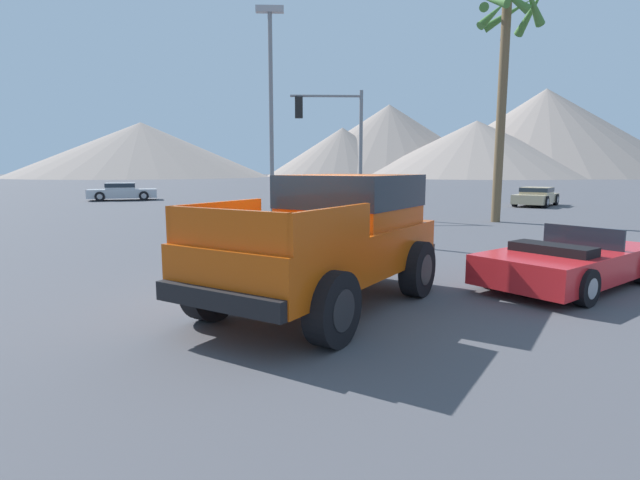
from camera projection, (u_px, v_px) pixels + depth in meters
ground_plane at (296, 303)px, 8.20m from camera, size 320.00×320.00×0.00m
orange_pickup_truck at (334, 232)px, 8.07m from camera, size 4.38×5.14×2.08m
red_convertible_car at (569, 263)px, 9.33m from camera, size 4.28×3.78×1.09m
parked_car_silver at (122, 191)px, 33.76m from camera, size 4.70×2.93×1.18m
parked_car_tan at (536, 196)px, 28.80m from camera, size 3.88×4.23×1.08m
parked_car_blue at (360, 192)px, 34.31m from camera, size 4.40×3.85×1.07m
traffic_light_main at (334, 130)px, 21.91m from camera, size 3.18×0.38×5.54m
street_lamp_post at (271, 99)px, 16.41m from camera, size 0.90×0.24×7.34m
palm_tree_tall at (506, 51)px, 19.48m from camera, size 2.74×3.04×9.06m
distant_mountain_range at (411, 141)px, 123.77m from camera, size 160.76×77.86×21.32m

